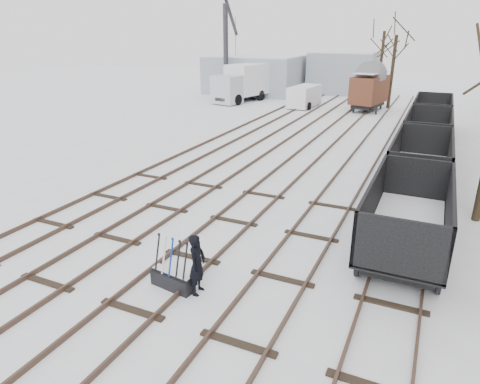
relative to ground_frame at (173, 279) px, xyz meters
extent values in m
plane|color=white|center=(-0.37, 1.66, -0.28)|extent=(120.00, 120.00, 0.00)
cube|color=black|center=(-7.08, 15.66, -0.21)|extent=(0.07, 52.00, 0.15)
cube|color=black|center=(-5.65, 15.66, -0.21)|extent=(0.07, 52.00, 0.15)
cube|color=black|center=(-6.37, 3.66, -0.26)|extent=(1.90, 0.20, 0.08)
cube|color=black|center=(-4.08, 15.66, -0.21)|extent=(0.07, 52.00, 0.15)
cube|color=black|center=(-2.65, 15.66, -0.21)|extent=(0.07, 52.00, 0.15)
cube|color=black|center=(-3.37, 3.66, -0.26)|extent=(1.90, 0.20, 0.08)
cube|color=black|center=(-1.08, 15.66, -0.21)|extent=(0.07, 52.00, 0.15)
cube|color=black|center=(0.35, 15.66, -0.21)|extent=(0.07, 52.00, 0.15)
cube|color=black|center=(-0.37, 3.66, -0.26)|extent=(1.90, 0.20, 0.08)
cube|color=black|center=(1.92, 15.66, -0.21)|extent=(0.07, 52.00, 0.15)
cube|color=black|center=(3.35, 15.66, -0.21)|extent=(0.07, 52.00, 0.15)
cube|color=black|center=(2.63, 3.66, -0.26)|extent=(1.90, 0.20, 0.08)
cube|color=black|center=(4.92, 15.66, -0.21)|extent=(0.07, 52.00, 0.15)
cube|color=black|center=(6.35, 15.66, -0.21)|extent=(0.07, 52.00, 0.15)
cube|color=black|center=(5.63, 3.66, -0.26)|extent=(1.90, 0.20, 0.08)
cube|color=#979FAB|center=(-13.37, 37.66, 1.72)|extent=(10.00, 8.00, 4.00)
cube|color=silver|center=(-13.37, 37.66, 3.77)|extent=(9.80, 7.84, 0.10)
cube|color=#979FAB|center=(-4.37, 41.66, 1.92)|extent=(7.00, 6.00, 4.40)
cube|color=silver|center=(-4.37, 41.66, 4.17)|extent=(6.86, 5.88, 0.10)
cube|color=black|center=(0.00, 0.00, -0.06)|extent=(1.35, 0.61, 0.44)
cube|color=black|center=(0.00, 0.00, 0.18)|extent=(1.33, 0.49, 0.06)
cube|color=silver|center=(0.00, 0.00, 0.22)|extent=(1.27, 0.44, 0.03)
cylinder|color=black|center=(-0.49, 0.07, 0.67)|extent=(0.10, 0.32, 1.08)
cylinder|color=silver|center=(-0.25, 0.04, 0.67)|extent=(0.10, 0.32, 1.08)
cylinder|color=#0B2C96|center=(0.00, 0.00, 0.67)|extent=(0.10, 0.32, 1.08)
cylinder|color=black|center=(0.25, -0.04, 0.67)|extent=(0.10, 0.32, 1.08)
cylinder|color=black|center=(0.49, -0.07, 0.67)|extent=(0.10, 0.32, 1.08)
imported|color=black|center=(0.75, 0.10, 0.58)|extent=(0.47, 0.67, 1.74)
cube|color=black|center=(5.63, 4.72, 0.36)|extent=(1.90, 5.22, 0.40)
cube|color=black|center=(5.63, 4.72, 0.56)|extent=(2.37, 5.94, 0.12)
cube|color=black|center=(4.50, 4.72, 1.35)|extent=(0.10, 5.94, 1.58)
cube|color=black|center=(6.77, 4.72, 1.35)|extent=(0.10, 5.94, 1.58)
cube|color=silver|center=(5.63, 4.72, 0.66)|extent=(2.14, 5.70, 0.06)
cylinder|color=black|center=(4.54, 2.83, 0.06)|extent=(0.12, 0.69, 0.69)
cylinder|color=black|center=(6.72, 6.62, 0.06)|extent=(0.12, 0.69, 0.69)
cube|color=black|center=(5.63, 11.12, 0.36)|extent=(1.90, 5.22, 0.40)
cube|color=black|center=(5.63, 11.12, 0.56)|extent=(2.37, 5.94, 0.12)
cube|color=black|center=(4.50, 11.12, 1.35)|extent=(0.10, 5.94, 1.58)
cube|color=black|center=(6.77, 11.12, 1.35)|extent=(0.10, 5.94, 1.58)
cube|color=silver|center=(5.63, 11.12, 0.66)|extent=(2.14, 5.70, 0.06)
cylinder|color=black|center=(4.54, 9.23, 0.06)|extent=(0.12, 0.69, 0.69)
cylinder|color=black|center=(6.72, 13.02, 0.06)|extent=(0.12, 0.69, 0.69)
cube|color=black|center=(5.63, 17.52, 0.36)|extent=(1.90, 5.22, 0.40)
cube|color=black|center=(5.63, 17.52, 0.56)|extent=(2.37, 5.94, 0.12)
cube|color=black|center=(4.50, 17.52, 1.35)|extent=(0.10, 5.94, 1.58)
cube|color=black|center=(6.77, 17.52, 1.35)|extent=(0.10, 5.94, 1.58)
cube|color=silver|center=(5.63, 17.52, 0.66)|extent=(2.14, 5.70, 0.06)
cylinder|color=black|center=(4.54, 15.63, 0.06)|extent=(0.12, 0.69, 0.69)
cylinder|color=black|center=(6.72, 19.42, 0.06)|extent=(0.12, 0.69, 0.69)
cube|color=black|center=(5.63, 23.92, 0.36)|extent=(1.90, 5.22, 0.40)
cube|color=black|center=(5.63, 23.92, 0.56)|extent=(2.37, 5.94, 0.12)
cube|color=black|center=(4.50, 23.92, 1.35)|extent=(0.10, 5.94, 1.58)
cube|color=black|center=(6.77, 23.92, 1.35)|extent=(0.10, 5.94, 1.58)
cube|color=silver|center=(5.63, 23.92, 0.66)|extent=(2.14, 5.70, 0.06)
cylinder|color=black|center=(4.54, 22.03, 0.06)|extent=(0.12, 0.69, 0.69)
cylinder|color=black|center=(6.72, 25.82, 0.06)|extent=(0.12, 0.69, 0.69)
cube|color=black|center=(0.26, 30.84, 0.28)|extent=(2.37, 4.08, 0.35)
cube|color=#452114|center=(0.26, 30.84, 1.59)|extent=(2.88, 4.67, 2.26)
cube|color=silver|center=(0.26, 30.84, 3.03)|extent=(2.63, 4.42, 0.03)
cylinder|color=black|center=(-0.70, 29.45, 0.02)|extent=(0.10, 0.61, 0.61)
cylinder|color=black|center=(1.22, 32.23, 0.02)|extent=(0.10, 0.61, 0.61)
cube|color=black|center=(-12.00, 31.66, 0.29)|extent=(3.07, 7.96, 0.31)
cube|color=#ABB1B5|center=(-12.00, 28.75, 1.12)|extent=(2.91, 2.60, 2.59)
cube|color=silver|center=(-12.00, 32.49, 1.79)|extent=(3.79, 5.86, 2.91)
cube|color=silver|center=(-12.00, 32.49, 3.27)|extent=(3.72, 5.74, 0.04)
cylinder|color=black|center=(-13.14, 28.96, 0.23)|extent=(0.31, 1.04, 1.04)
cylinder|color=black|center=(-10.86, 34.56, 0.23)|extent=(0.31, 1.04, 1.04)
cube|color=silver|center=(-5.48, 30.52, 0.71)|extent=(2.19, 4.49, 1.78)
cube|color=silver|center=(-5.48, 30.52, 1.62)|extent=(2.14, 4.38, 0.04)
cylinder|color=black|center=(-6.37, 29.14, 0.06)|extent=(0.22, 0.69, 0.69)
cylinder|color=black|center=(-4.59, 31.91, 0.06)|extent=(0.22, 0.69, 0.69)
cube|color=#2B2B30|center=(-14.59, 32.49, 0.18)|extent=(2.47, 2.47, 0.92)
cylinder|color=#2B2B30|center=(-14.59, 32.49, 4.32)|extent=(0.51, 0.51, 9.20)
cylinder|color=#2B2B30|center=(-14.59, 34.56, 8.00)|extent=(1.59, 5.79, 4.24)
cylinder|color=black|center=(-14.59, 36.97, 5.24)|extent=(0.05, 0.05, 5.17)
cylinder|color=black|center=(-0.30, 40.93, 3.05)|extent=(0.30, 0.30, 6.66)
cylinder|color=black|center=(1.73, 33.20, 2.89)|extent=(0.30, 0.30, 6.35)
camera|label=1|loc=(6.00, -8.49, 6.46)|focal=32.00mm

